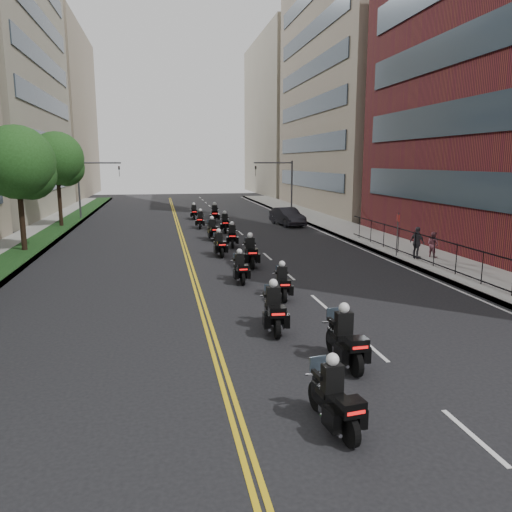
{
  "coord_description": "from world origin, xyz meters",
  "views": [
    {
      "loc": [
        -2.91,
        -8.3,
        5.52
      ],
      "look_at": [
        1.08,
        12.53,
        1.49
      ],
      "focal_mm": 35.0,
      "sensor_mm": 36.0,
      "label": 1
    }
  ],
  "objects_px": {
    "motorcycle_3": "(282,284)",
    "motorcycle_12": "(194,213)",
    "motorcycle_6": "(219,245)",
    "motorcycle_9": "(225,224)",
    "motorcycle_0": "(334,400)",
    "motorcycle_5": "(250,253)",
    "motorcycle_7": "(232,237)",
    "pedestrian_b": "(433,244)",
    "motorcycle_1": "(345,341)",
    "motorcycle_10": "(200,220)",
    "parked_sedan": "(287,217)",
    "motorcycle_11": "(215,214)",
    "pedestrian_c": "(417,243)",
    "motorcycle_4": "(240,269)",
    "motorcycle_8": "(212,231)",
    "motorcycle_2": "(274,311)"
  },
  "relations": [
    {
      "from": "motorcycle_3",
      "to": "motorcycle_12",
      "type": "height_order",
      "value": "motorcycle_12"
    },
    {
      "from": "motorcycle_6",
      "to": "motorcycle_9",
      "type": "xyz_separation_m",
      "value": [
        1.64,
        9.97,
        0.03
      ]
    },
    {
      "from": "motorcycle_0",
      "to": "motorcycle_3",
      "type": "distance_m",
      "value": 10.17
    },
    {
      "from": "motorcycle_5",
      "to": "motorcycle_7",
      "type": "height_order",
      "value": "motorcycle_5"
    },
    {
      "from": "motorcycle_3",
      "to": "pedestrian_b",
      "type": "xyz_separation_m",
      "value": [
        10.4,
        6.37,
        0.27
      ]
    },
    {
      "from": "motorcycle_1",
      "to": "motorcycle_12",
      "type": "relative_size",
      "value": 1.09
    },
    {
      "from": "motorcycle_6",
      "to": "motorcycle_12",
      "type": "height_order",
      "value": "motorcycle_6"
    },
    {
      "from": "motorcycle_10",
      "to": "parked_sedan",
      "type": "height_order",
      "value": "motorcycle_10"
    },
    {
      "from": "motorcycle_7",
      "to": "pedestrian_b",
      "type": "relative_size",
      "value": 1.56
    },
    {
      "from": "motorcycle_11",
      "to": "pedestrian_c",
      "type": "distance_m",
      "value": 22.16
    },
    {
      "from": "pedestrian_c",
      "to": "motorcycle_5",
      "type": "bearing_deg",
      "value": 72.68
    },
    {
      "from": "motorcycle_4",
      "to": "motorcycle_8",
      "type": "bearing_deg",
      "value": 88.3
    },
    {
      "from": "motorcycle_1",
      "to": "motorcycle_5",
      "type": "height_order",
      "value": "motorcycle_5"
    },
    {
      "from": "parked_sedan",
      "to": "pedestrian_c",
      "type": "distance_m",
      "value": 17.18
    },
    {
      "from": "motorcycle_2",
      "to": "motorcycle_5",
      "type": "distance_m",
      "value": 10.37
    },
    {
      "from": "motorcycle_0",
      "to": "motorcycle_7",
      "type": "relative_size",
      "value": 0.97
    },
    {
      "from": "motorcycle_1",
      "to": "motorcycle_4",
      "type": "bearing_deg",
      "value": 95.28
    },
    {
      "from": "motorcycle_4",
      "to": "motorcycle_8",
      "type": "xyz_separation_m",
      "value": [
        0.06,
        12.89,
        0.07
      ]
    },
    {
      "from": "motorcycle_2",
      "to": "pedestrian_c",
      "type": "distance_m",
      "value": 14.6
    },
    {
      "from": "motorcycle_10",
      "to": "motorcycle_11",
      "type": "height_order",
      "value": "motorcycle_11"
    },
    {
      "from": "motorcycle_6",
      "to": "motorcycle_5",
      "type": "bearing_deg",
      "value": -73.94
    },
    {
      "from": "motorcycle_9",
      "to": "pedestrian_b",
      "type": "height_order",
      "value": "motorcycle_9"
    },
    {
      "from": "motorcycle_11",
      "to": "pedestrian_b",
      "type": "xyz_separation_m",
      "value": [
        10.29,
        -20.01,
        0.14
      ]
    },
    {
      "from": "pedestrian_c",
      "to": "motorcycle_8",
      "type": "bearing_deg",
      "value": 31.31
    },
    {
      "from": "motorcycle_9",
      "to": "pedestrian_c",
      "type": "distance_m",
      "value": 16.32
    },
    {
      "from": "motorcycle_2",
      "to": "pedestrian_c",
      "type": "xyz_separation_m",
      "value": [
        10.56,
        10.07,
        0.36
      ]
    },
    {
      "from": "parked_sedan",
      "to": "pedestrian_b",
      "type": "height_order",
      "value": "pedestrian_b"
    },
    {
      "from": "motorcycle_4",
      "to": "motorcycle_8",
      "type": "distance_m",
      "value": 12.89
    },
    {
      "from": "motorcycle_10",
      "to": "pedestrian_b",
      "type": "xyz_separation_m",
      "value": [
        11.92,
        -16.25,
        0.23
      ]
    },
    {
      "from": "motorcycle_4",
      "to": "motorcycle_5",
      "type": "distance_m",
      "value": 3.54
    },
    {
      "from": "motorcycle_8",
      "to": "motorcycle_4",
      "type": "bearing_deg",
      "value": -97.2
    },
    {
      "from": "motorcycle_8",
      "to": "motorcycle_12",
      "type": "relative_size",
      "value": 1.07
    },
    {
      "from": "motorcycle_0",
      "to": "pedestrian_b",
      "type": "bearing_deg",
      "value": 47.17
    },
    {
      "from": "parked_sedan",
      "to": "pedestrian_b",
      "type": "distance_m",
      "value": 17.27
    },
    {
      "from": "motorcycle_5",
      "to": "motorcycle_9",
      "type": "height_order",
      "value": "motorcycle_5"
    },
    {
      "from": "motorcycle_0",
      "to": "parked_sedan",
      "type": "bearing_deg",
      "value": 70.0
    },
    {
      "from": "motorcycle_0",
      "to": "motorcycle_2",
      "type": "distance_m",
      "value": 6.25
    },
    {
      "from": "parked_sedan",
      "to": "motorcycle_5",
      "type": "bearing_deg",
      "value": -119.96
    },
    {
      "from": "motorcycle_4",
      "to": "pedestrian_c",
      "type": "relative_size",
      "value": 1.18
    },
    {
      "from": "motorcycle_2",
      "to": "motorcycle_8",
      "type": "xyz_separation_m",
      "value": [
        0.04,
        19.84,
        -0.01
      ]
    },
    {
      "from": "motorcycle_0",
      "to": "motorcycle_10",
      "type": "xyz_separation_m",
      "value": [
        -0.16,
        32.7,
        0.01
      ]
    },
    {
      "from": "motorcycle_4",
      "to": "motorcycle_7",
      "type": "height_order",
      "value": "motorcycle_7"
    },
    {
      "from": "motorcycle_2",
      "to": "parked_sedan",
      "type": "relative_size",
      "value": 0.5
    },
    {
      "from": "motorcycle_0",
      "to": "motorcycle_6",
      "type": "bearing_deg",
      "value": 82.95
    },
    {
      "from": "motorcycle_6",
      "to": "motorcycle_9",
      "type": "relative_size",
      "value": 0.95
    },
    {
      "from": "motorcycle_2",
      "to": "motorcycle_6",
      "type": "xyz_separation_m",
      "value": [
        -0.21,
        13.62,
        -0.04
      ]
    },
    {
      "from": "motorcycle_12",
      "to": "parked_sedan",
      "type": "bearing_deg",
      "value": -38.5
    },
    {
      "from": "motorcycle_3",
      "to": "motorcycle_8",
      "type": "bearing_deg",
      "value": 100.44
    },
    {
      "from": "motorcycle_2",
      "to": "motorcycle_4",
      "type": "relative_size",
      "value": 1.12
    },
    {
      "from": "motorcycle_2",
      "to": "motorcycle_8",
      "type": "relative_size",
      "value": 1.01
    }
  ]
}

